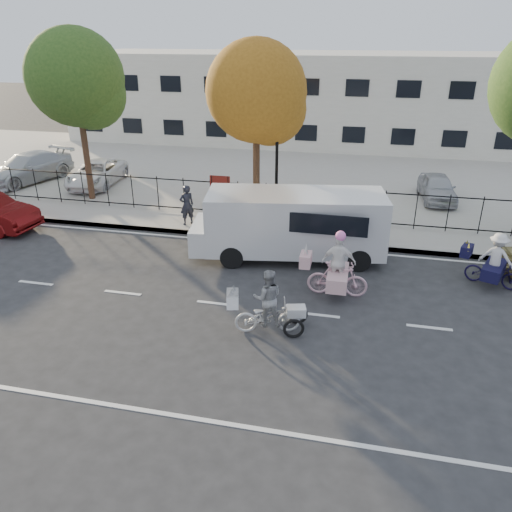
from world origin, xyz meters
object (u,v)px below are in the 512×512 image
(bull_bike, at_px, (494,265))
(lot_car_a, at_px, (27,168))
(zebra_trike, at_px, (268,309))
(lamppost, at_px, (277,150))
(pedestrian, at_px, (187,205))
(white_van, at_px, (292,222))
(lot_car_d, at_px, (437,188))
(unicorn_bike, at_px, (337,272))
(lot_car_b, at_px, (97,173))

(bull_bike, height_order, lot_car_a, bull_bike)
(zebra_trike, bearing_deg, lamppost, -5.36)
(lamppost, xyz_separation_m, bull_bike, (7.58, -3.78, -2.41))
(zebra_trike, relative_size, pedestrian, 1.29)
(white_van, xyz_separation_m, lot_car_d, (5.62, 7.49, -0.55))
(unicorn_bike, xyz_separation_m, white_van, (-1.76, 2.50, 0.52))
(lot_car_b, bearing_deg, lamppost, -24.83)
(unicorn_bike, distance_m, white_van, 3.10)
(lamppost, height_order, pedestrian, lamppost)
(lot_car_a, bearing_deg, lot_car_b, 19.79)
(lot_car_a, height_order, lot_car_b, lot_car_a)
(pedestrian, xyz_separation_m, lot_car_d, (10.17, 5.55, -0.22))
(lamppost, distance_m, zebra_trike, 8.38)
(white_van, bearing_deg, pedestrian, 147.66)
(white_van, distance_m, lot_car_b, 12.71)
(bull_bike, relative_size, lot_car_a, 0.39)
(lamppost, xyz_separation_m, lot_car_a, (-13.68, 3.16, -2.24))
(lot_car_b, bearing_deg, zebra_trike, -51.40)
(bull_bike, xyz_separation_m, lot_car_d, (-0.86, 8.27, 0.05))
(lamppost, bearing_deg, pedestrian, -162.90)
(zebra_trike, distance_m, lot_car_b, 15.86)
(unicorn_bike, relative_size, pedestrian, 1.28)
(zebra_trike, distance_m, lot_car_d, 13.57)
(zebra_trike, distance_m, lot_car_a, 18.60)
(white_van, distance_m, lot_car_a, 16.02)
(white_van, bearing_deg, lot_car_a, 148.17)
(zebra_trike, height_order, lot_car_b, zebra_trike)
(lamppost, distance_m, bull_bike, 8.81)
(lamppost, distance_m, unicorn_bike, 6.63)
(lot_car_b, distance_m, lot_car_d, 16.64)
(unicorn_bike, distance_m, lot_car_d, 10.71)
(lamppost, bearing_deg, bull_bike, -26.47)
(pedestrian, distance_m, lot_car_a, 11.08)
(unicorn_bike, bearing_deg, white_van, 34.56)
(pedestrian, bearing_deg, unicorn_bike, 103.71)
(lot_car_b, bearing_deg, lot_car_a, 177.21)
(unicorn_bike, bearing_deg, lot_car_b, 54.58)
(unicorn_bike, bearing_deg, lot_car_a, 61.80)
(white_van, height_order, lot_car_d, white_van)
(unicorn_bike, xyz_separation_m, bull_bike, (4.72, 1.72, -0.07))
(unicorn_bike, height_order, white_van, white_van)
(lamppost, height_order, lot_car_b, lamppost)
(white_van, height_order, lot_car_a, white_van)
(lot_car_d, bearing_deg, lot_car_a, 178.95)
(bull_bike, relative_size, pedestrian, 1.19)
(lot_car_a, bearing_deg, bull_bike, -1.46)
(zebra_trike, relative_size, unicorn_bike, 1.01)
(unicorn_bike, height_order, lot_car_a, unicorn_bike)
(unicorn_bike, relative_size, lot_car_a, 0.42)
(bull_bike, bearing_deg, lamppost, 85.45)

